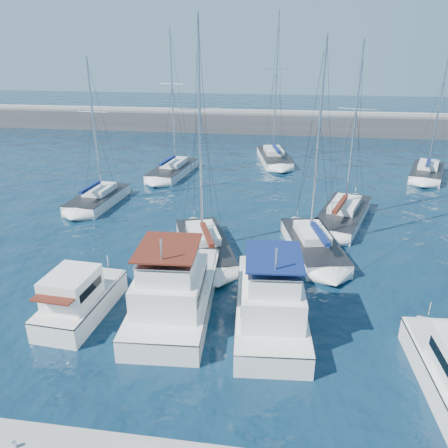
# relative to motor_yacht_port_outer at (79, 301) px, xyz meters

# --- Properties ---
(ground) EXTENTS (220.00, 220.00, 0.00)m
(ground) POSITION_rel_motor_yacht_port_outer_xyz_m (9.68, 2.45, -0.94)
(ground) COLOR black
(ground) RESTS_ON ground
(breakwater) EXTENTS (160.00, 6.00, 4.45)m
(breakwater) POSITION_rel_motor_yacht_port_outer_xyz_m (9.68, 54.45, 0.11)
(breakwater) COLOR #424244
(breakwater) RESTS_ON ground
(dock_cleat_near_port) EXTENTS (0.16, 0.16, 0.25)m
(dock_cleat_near_port) POSITION_rel_motor_yacht_port_outer_xyz_m (1.68, -8.55, -0.22)
(dock_cleat_near_port) COLOR silver
(dock_cleat_near_port) RESTS_ON dock
(motor_yacht_port_outer) EXTENTS (2.99, 6.01, 3.20)m
(motor_yacht_port_outer) POSITION_rel_motor_yacht_port_outer_xyz_m (0.00, 0.00, 0.00)
(motor_yacht_port_outer) COLOR silver
(motor_yacht_port_outer) RESTS_ON ground
(motor_yacht_port_inner) EXTENTS (4.49, 9.86, 4.69)m
(motor_yacht_port_inner) POSITION_rel_motor_yacht_port_outer_xyz_m (4.84, 1.17, 0.19)
(motor_yacht_port_inner) COLOR silver
(motor_yacht_port_inner) RESTS_ON ground
(motor_yacht_stbd_inner) EXTENTS (4.24, 9.62, 4.69)m
(motor_yacht_stbd_inner) POSITION_rel_motor_yacht_port_outer_xyz_m (9.98, 0.91, 0.19)
(motor_yacht_stbd_inner) COLOR silver
(motor_yacht_stbd_inner) RESTS_ON ground
(sailboat_mid_a) EXTENTS (3.59, 7.45, 12.83)m
(sailboat_mid_a) POSITION_rel_motor_yacht_port_outer_xyz_m (-6.22, 16.85, -0.43)
(sailboat_mid_a) COLOR silver
(sailboat_mid_a) RESTS_ON ground
(sailboat_mid_b) EXTENTS (5.65, 8.74, 15.49)m
(sailboat_mid_b) POSITION_rel_motor_yacht_port_outer_xyz_m (5.06, 8.49, -0.41)
(sailboat_mid_b) COLOR silver
(sailboat_mid_b) RESTS_ON ground
(sailboat_mid_c) EXTENTS (4.65, 8.44, 14.36)m
(sailboat_mid_c) POSITION_rel_motor_yacht_port_outer_xyz_m (12.51, 9.68, -0.42)
(sailboat_mid_c) COLOR silver
(sailboat_mid_c) RESTS_ON ground
(sailboat_mid_d) EXTENTS (5.80, 9.80, 14.12)m
(sailboat_mid_d) POSITION_rel_motor_yacht_port_outer_xyz_m (15.15, 15.84, -0.44)
(sailboat_mid_d) COLOR silver
(sailboat_mid_d) RESTS_ON ground
(sailboat_back_a) EXTENTS (4.11, 8.76, 15.31)m
(sailboat_back_a) POSITION_rel_motor_yacht_port_outer_xyz_m (-1.97, 27.16, -0.42)
(sailboat_back_a) COLOR silver
(sailboat_back_a) RESTS_ON ground
(sailboat_back_b) EXTENTS (4.87, 9.60, 17.26)m
(sailboat_back_b) POSITION_rel_motor_yacht_port_outer_xyz_m (8.86, 34.61, -0.40)
(sailboat_back_b) COLOR silver
(sailboat_back_b) RESTS_ON ground
(sailboat_back_c) EXTENTS (5.43, 8.36, 16.50)m
(sailboat_back_c) POSITION_rel_motor_yacht_port_outer_xyz_m (25.57, 30.26, -0.39)
(sailboat_back_c) COLOR silver
(sailboat_back_c) RESTS_ON ground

